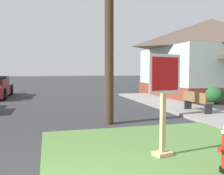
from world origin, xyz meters
The scene contains 7 objects.
grass_corner_patch centered at (2.52, 1.84, 0.04)m, with size 5.30×4.83×0.08m, color #567F3D.
sidewalk_strip centered at (6.37, 6.13, 0.06)m, with size 2.20×17.14×0.12m, color gray.
stop_sign centered at (2.36, 1.53, 1.15)m, with size 0.79×0.36×2.14m.
manhole_cover centered at (0.53, 3.12, 0.01)m, with size 0.70×0.70×0.02m, color black.
street_bench centered at (6.21, 6.10, 0.59)m, with size 0.48×1.55×0.85m.
corner_house centered at (11.49, 12.37, 2.86)m, with size 8.56×8.96×5.57m.
shrub_near_porch centered at (9.01, 8.71, 0.49)m, with size 1.10×1.10×0.98m, color #265C2A.
Camera 1 is at (0.01, -3.15, 1.89)m, focal length 39.63 mm.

